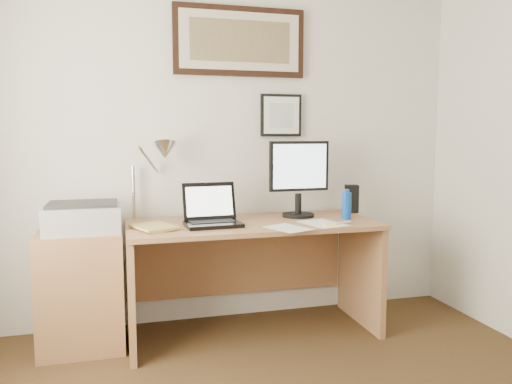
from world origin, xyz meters
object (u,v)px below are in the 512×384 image
object	(u,v)px
book	(138,229)
laptop	(212,216)
lcd_monitor	(299,175)
side_cabinet	(82,291)
printer	(83,217)
water_bottle	(347,206)
desk	(250,254)

from	to	relation	value
book	laptop	bearing A→B (deg)	10.92
laptop	lcd_monitor	xyz separation A→B (m)	(0.63, 0.15, 0.23)
side_cabinet	lcd_monitor	bearing A→B (deg)	2.71
lcd_monitor	printer	size ratio (longest dim) A/B	1.18
side_cabinet	lcd_monitor	distance (m)	1.58
book	water_bottle	bearing A→B (deg)	2.62
side_cabinet	desk	world-z (taller)	desk
water_bottle	lcd_monitor	size ratio (longest dim) A/B	0.35
water_bottle	printer	size ratio (longest dim) A/B	0.41
side_cabinet	book	world-z (taller)	book
book	lcd_monitor	distance (m)	1.15
side_cabinet	desk	size ratio (longest dim) A/B	0.46
desk	lcd_monitor	xyz separation A→B (m)	(0.36, 0.03, 0.53)
laptop	lcd_monitor	distance (m)	0.69
side_cabinet	printer	bearing A→B (deg)	3.50
water_bottle	book	bearing A→B (deg)	-177.38
water_bottle	printer	bearing A→B (deg)	176.35
side_cabinet	desk	bearing A→B (deg)	1.89
side_cabinet	book	xyz separation A→B (m)	(0.34, -0.17, 0.40)
book	laptop	size ratio (longest dim) A/B	0.80
water_bottle	side_cabinet	bearing A→B (deg)	176.46
side_cabinet	laptop	distance (m)	0.91
book	desk	xyz separation A→B (m)	(0.73, 0.20, -0.25)
side_cabinet	lcd_monitor	size ratio (longest dim) A/B	1.40
lcd_monitor	side_cabinet	bearing A→B (deg)	-177.29
desk	laptop	size ratio (longest dim) A/B	4.53
laptop	side_cabinet	bearing A→B (deg)	174.24
side_cabinet	lcd_monitor	xyz separation A→B (m)	(1.43, 0.07, 0.68)
book	lcd_monitor	xyz separation A→B (m)	(1.09, 0.24, 0.28)
desk	printer	bearing A→B (deg)	-178.15
book	desk	world-z (taller)	book
side_cabinet	printer	distance (m)	0.45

